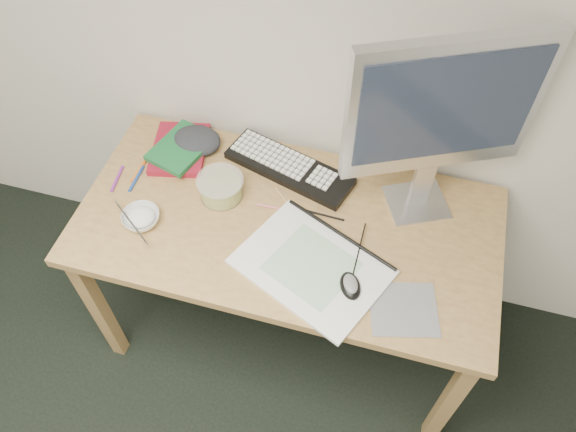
# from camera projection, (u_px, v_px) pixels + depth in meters

# --- Properties ---
(desk) EXTENTS (1.40, 0.70, 0.75)m
(desk) POSITION_uv_depth(u_px,v_px,m) (287.00, 237.00, 1.92)
(desk) COLOR tan
(desk) RESTS_ON ground
(mousepad) EXTENTS (0.24, 0.22, 0.00)m
(mousepad) POSITION_uv_depth(u_px,v_px,m) (404.00, 309.00, 1.67)
(mousepad) COLOR gray
(mousepad) RESTS_ON desk
(sketchpad) EXTENTS (0.53, 0.47, 0.01)m
(sketchpad) POSITION_uv_depth(u_px,v_px,m) (312.00, 267.00, 1.75)
(sketchpad) COLOR white
(sketchpad) RESTS_ON desk
(keyboard) EXTENTS (0.49, 0.27, 0.03)m
(keyboard) POSITION_uv_depth(u_px,v_px,m) (289.00, 168.00, 1.99)
(keyboard) COLOR black
(keyboard) RESTS_ON desk
(monitor) EXTENTS (0.53, 0.28, 0.66)m
(monitor) POSITION_uv_depth(u_px,v_px,m) (443.00, 112.00, 1.58)
(monitor) COLOR silver
(monitor) RESTS_ON desk
(mouse) EXTENTS (0.10, 0.11, 0.03)m
(mouse) POSITION_uv_depth(u_px,v_px,m) (350.00, 284.00, 1.68)
(mouse) COLOR black
(mouse) RESTS_ON sketchpad
(rice_bowl) EXTENTS (0.14, 0.14, 0.04)m
(rice_bowl) POSITION_uv_depth(u_px,v_px,m) (141.00, 218.00, 1.85)
(rice_bowl) COLOR white
(rice_bowl) RESTS_ON desk
(chopsticks) EXTENTS (0.18, 0.14, 0.02)m
(chopsticks) POSITION_uv_depth(u_px,v_px,m) (131.00, 223.00, 1.81)
(chopsticks) COLOR #A8A8AA
(chopsticks) RESTS_ON rice_bowl
(fruit_tub) EXTENTS (0.17, 0.17, 0.08)m
(fruit_tub) POSITION_uv_depth(u_px,v_px,m) (221.00, 187.00, 1.90)
(fruit_tub) COLOR #E1C74F
(fruit_tub) RESTS_ON desk
(book_red) EXTENTS (0.24, 0.29, 0.03)m
(book_red) POSITION_uv_depth(u_px,v_px,m) (180.00, 149.00, 2.04)
(book_red) COLOR maroon
(book_red) RESTS_ON desk
(book_green) EXTENTS (0.22, 0.26, 0.02)m
(book_green) POSITION_uv_depth(u_px,v_px,m) (182.00, 148.00, 2.02)
(book_green) COLOR #186131
(book_green) RESTS_ON book_red
(cloth_lump) EXTENTS (0.18, 0.16, 0.06)m
(cloth_lump) POSITION_uv_depth(u_px,v_px,m) (197.00, 141.00, 2.04)
(cloth_lump) COLOR #282C30
(cloth_lump) RESTS_ON desk
(pencil_pink) EXTENTS (0.18, 0.01, 0.01)m
(pencil_pink) POSITION_uv_depth(u_px,v_px,m) (282.00, 209.00, 1.89)
(pencil_pink) COLOR #D76B80
(pencil_pink) RESTS_ON desk
(pencil_tan) EXTENTS (0.13, 0.12, 0.01)m
(pencil_tan) POSITION_uv_depth(u_px,v_px,m) (288.00, 204.00, 1.90)
(pencil_tan) COLOR tan
(pencil_tan) RESTS_ON desk
(pencil_black) EXTENTS (0.18, 0.01, 0.01)m
(pencil_black) POSITION_uv_depth(u_px,v_px,m) (318.00, 214.00, 1.88)
(pencil_black) COLOR black
(pencil_black) RESTS_ON desk
(marker_blue) EXTENTS (0.01, 0.12, 0.01)m
(marker_blue) POSITION_uv_depth(u_px,v_px,m) (136.00, 179.00, 1.97)
(marker_blue) COLOR #1C4299
(marker_blue) RESTS_ON desk
(marker_orange) EXTENTS (0.02, 0.12, 0.01)m
(marker_orange) POSITION_uv_depth(u_px,v_px,m) (139.00, 170.00, 1.99)
(marker_orange) COLOR orange
(marker_orange) RESTS_ON desk
(marker_purple) EXTENTS (0.02, 0.12, 0.01)m
(marker_purple) POSITION_uv_depth(u_px,v_px,m) (117.00, 179.00, 1.97)
(marker_purple) COLOR purple
(marker_purple) RESTS_ON desk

